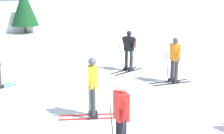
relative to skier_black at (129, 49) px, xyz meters
The scene contains 5 objects.
skier_black is the anchor object (origin of this frame).
skier_orange 2.34m from the skier_black, 73.73° to the right, with size 1.63×1.00×1.71m.
skier_yellow 5.15m from the skier_black, 130.48° to the right, with size 1.62×0.95×1.71m.
skier_red 7.20m from the skier_black, 120.91° to the right, with size 1.64×0.99×1.71m.
conifer_far_right 12.72m from the skier_black, 97.12° to the left, with size 1.96×1.96×3.19m.
Camera 1 is at (-3.40, -6.38, 3.71)m, focal length 53.49 mm.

